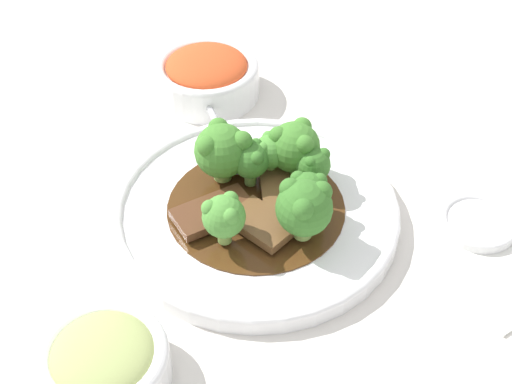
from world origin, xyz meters
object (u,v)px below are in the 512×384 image
broccoli_floret_1 (294,146)px  beef_strip_2 (276,193)px  side_bowl_kimchi (207,75)px  side_bowl_appetizer (104,362)px  broccoli_floret_2 (222,150)px  broccoli_floret_6 (304,207)px  sauce_dish (478,223)px  main_plate (256,211)px  beef_strip_0 (262,224)px  broccoli_floret_0 (308,191)px  broccoli_floret_3 (313,164)px  broccoli_floret_5 (271,151)px  broccoli_floret_4 (224,216)px  beef_strip_1 (212,209)px  serving_spoon (227,141)px  broccoli_floret_7 (250,159)px

broccoli_floret_1 → beef_strip_2: bearing=-137.6°
side_bowl_kimchi → side_bowl_appetizer: side_bowl_kimchi is taller
beef_strip_2 → broccoli_floret_1: broccoli_floret_1 is taller
broccoli_floret_2 → broccoli_floret_6: (0.04, -0.10, -0.00)m
sauce_dish → main_plate: bearing=155.1°
beef_strip_0 → broccoli_floret_2: 0.08m
broccoli_floret_0 → sauce_dish: broccoli_floret_0 is taller
beef_strip_2 → broccoli_floret_3: 0.04m
broccoli_floret_1 → broccoli_floret_5: 0.02m
beef_strip_0 → sauce_dish: bearing=-16.3°
broccoli_floret_4 → sauce_dish: 0.24m
beef_strip_1 → serving_spoon: (0.04, 0.08, 0.00)m
broccoli_floret_2 → sauce_dish: 0.25m
beef_strip_1 → sauce_dish: bearing=-21.8°
beef_strip_1 → serving_spoon: 0.10m
broccoli_floret_0 → broccoli_floret_2: (-0.06, 0.07, 0.01)m
broccoli_floret_7 → side_bowl_kimchi: 0.18m
side_bowl_kimchi → broccoli_floret_0: bearing=-85.7°
broccoli_floret_7 → side_bowl_appetizer: size_ratio=0.47×
broccoli_floret_1 → side_bowl_kimchi: broccoli_floret_1 is taller
broccoli_floret_7 → broccoli_floret_5: bearing=12.5°
side_bowl_kimchi → broccoli_floret_2: bearing=-103.2°
beef_strip_2 → broccoli_floret_7: 0.04m
broccoli_floret_7 → beef_strip_0: bearing=-101.1°
broccoli_floret_1 → side_bowl_kimchi: (-0.03, 0.18, -0.03)m
beef_strip_0 → broccoli_floret_5: broccoli_floret_5 is taller
beef_strip_0 → beef_strip_1: size_ratio=0.88×
beef_strip_1 → broccoli_floret_1: 0.10m
beef_strip_0 → sauce_dish: beef_strip_0 is taller
beef_strip_0 → side_bowl_appetizer: (-0.16, -0.09, -0.00)m
beef_strip_1 → broccoli_floret_2: size_ratio=1.30×
broccoli_floret_1 → broccoli_floret_3: size_ratio=1.32×
beef_strip_2 → broccoli_floret_6: broccoli_floret_6 is taller
beef_strip_1 → broccoli_floret_2: 0.06m
beef_strip_1 → side_bowl_kimchi: (0.06, 0.20, 0.00)m
broccoli_floret_1 → serving_spoon: size_ratio=0.24×
broccoli_floret_1 → serving_spoon: (-0.05, 0.06, -0.03)m
beef_strip_0 → broccoli_floret_7: bearing=78.9°
broccoli_floret_4 → side_bowl_kimchi: (0.06, 0.24, -0.02)m
beef_strip_1 → broccoli_floret_1: bearing=15.1°
serving_spoon → broccoli_floret_6: bearing=-81.6°
broccoli_floret_3 → serving_spoon: 0.10m
broccoli_floret_1 → broccoli_floret_5: bearing=168.4°
broccoli_floret_2 → broccoli_floret_7: broccoli_floret_2 is taller
serving_spoon → sauce_dish: size_ratio=3.28×
side_bowl_kimchi → main_plate: bearing=-95.9°
broccoli_floret_2 → broccoli_floret_7: size_ratio=1.28×
broccoli_floret_6 → side_bowl_appetizer: broccoli_floret_6 is taller
beef_strip_0 → broccoli_floret_1: bearing=46.7°
beef_strip_1 → broccoli_floret_0: 0.09m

